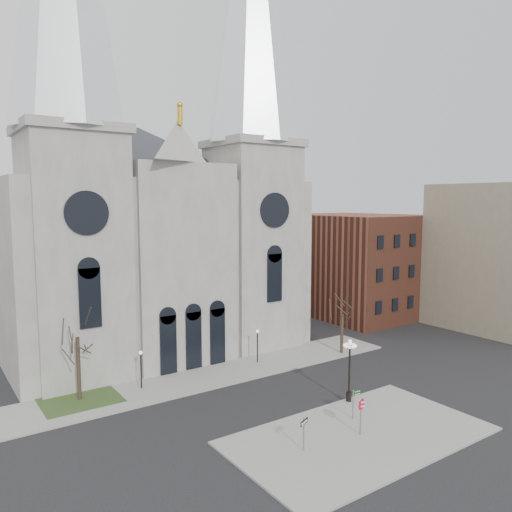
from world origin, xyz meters
TOP-DOWN VIEW (x-y plane):
  - ground at (0.00, 0.00)m, footprint 160.00×160.00m
  - sidewalk_near at (3.00, -5.00)m, footprint 18.00×10.00m
  - sidewalk_far at (0.00, 11.00)m, footprint 40.00×6.00m
  - grass_patch at (-11.00, 12.00)m, footprint 6.00×5.00m
  - cathedral at (0.00, 22.86)m, footprint 33.00×26.66m
  - bg_building_brick at (30.00, 22.00)m, footprint 14.00×18.00m
  - bg_building_tan at (38.00, 6.00)m, footprint 10.00×14.00m
  - tree_left at (-11.00, 12.00)m, footprint 3.20×3.20m
  - tree_right at (15.00, 9.00)m, footprint 3.20×3.20m
  - ped_lamp_left at (-6.00, 11.50)m, footprint 0.32×0.32m
  - ped_lamp_right at (6.00, 11.50)m, footprint 0.32×0.32m
  - stop_sign at (3.08, -4.99)m, footprint 0.93×0.18m
  - globe_lamp at (6.50, -0.50)m, footprint 1.13×1.13m
  - one_way_sign at (-1.55, -4.50)m, footprint 0.89×0.40m
  - street_name_sign at (4.51, -2.97)m, footprint 0.69×0.14m

SIDE VIEW (x-z plane):
  - ground at x=0.00m, z-range 0.00..0.00m
  - sidewalk_near at x=3.00m, z-range 0.00..0.14m
  - sidewalk_far at x=0.00m, z-range 0.00..0.14m
  - grass_patch at x=-11.00m, z-range 0.00..0.18m
  - street_name_sign at x=4.51m, z-range 0.34..2.51m
  - one_way_sign at x=-1.55m, z-range 0.52..2.69m
  - stop_sign at x=3.08m, z-range 0.69..3.29m
  - ped_lamp_left at x=-6.00m, z-range 0.70..3.96m
  - ped_lamp_right at x=6.00m, z-range 0.70..3.96m
  - globe_lamp at x=6.50m, z-range 0.78..5.81m
  - tree_right at x=15.00m, z-range 1.47..7.47m
  - tree_left at x=-11.00m, z-range 1.83..9.33m
  - bg_building_brick at x=30.00m, z-range 0.00..14.00m
  - bg_building_tan at x=38.00m, z-range 0.00..18.00m
  - cathedral at x=0.00m, z-range -8.52..45.48m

